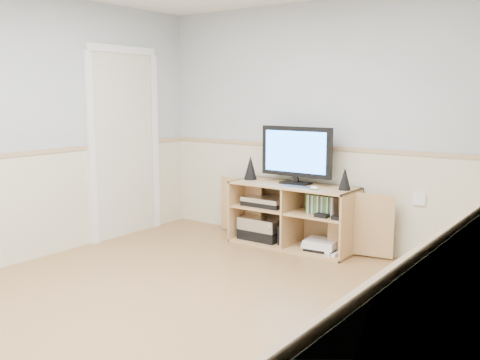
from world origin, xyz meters
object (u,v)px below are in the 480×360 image
at_px(monitor, 296,153).
at_px(keyboard, 298,187).
at_px(media_cabinet, 296,214).
at_px(game_consoles, 321,245).

bearing_deg(monitor, keyboard, -54.96).
xyz_separation_m(media_cabinet, keyboard, (0.13, -0.20, 0.32)).
bearing_deg(game_consoles, media_cabinet, 168.33).
bearing_deg(media_cabinet, game_consoles, -11.67).
xyz_separation_m(monitor, game_consoles, (0.34, -0.06, -0.90)).
bearing_deg(media_cabinet, keyboard, -56.25).
height_order(monitor, keyboard, monitor).
distance_m(monitor, keyboard, 0.39).
height_order(media_cabinet, keyboard, keyboard).
relative_size(media_cabinet, keyboard, 6.33).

